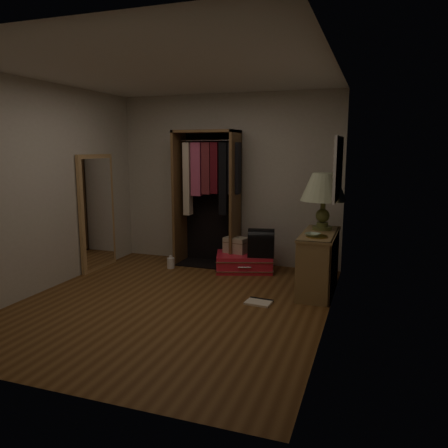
{
  "coord_description": "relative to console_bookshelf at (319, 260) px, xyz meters",
  "views": [
    {
      "loc": [
        2.16,
        -4.4,
        1.79
      ],
      "look_at": [
        0.3,
        0.95,
        0.8
      ],
      "focal_mm": 35.0,
      "sensor_mm": 36.0,
      "label": 1
    }
  ],
  "objects": [
    {
      "name": "floor_mirror",
      "position": [
        -3.24,
        -0.03,
        0.45
      ],
      "size": [
        0.06,
        0.8,
        1.7
      ],
      "color": "tan",
      "rests_on": "ground"
    },
    {
      "name": "open_wardrobe",
      "position": [
        -1.75,
        0.74,
        0.82
      ],
      "size": [
        1.0,
        0.5,
        2.05
      ],
      "color": "brown",
      "rests_on": "ground"
    },
    {
      "name": "table_lamp",
      "position": [
        0.0,
        0.22,
        0.88
      ],
      "size": [
        0.64,
        0.64,
        0.73
      ],
      "rotation": [
        0.0,
        0.0,
        -0.1
      ],
      "color": "#535C2C",
      "rests_on": "console_bookshelf"
    },
    {
      "name": "pink_suitcase",
      "position": [
        -1.15,
        0.57,
        -0.27
      ],
      "size": [
        0.97,
        0.82,
        0.25
      ],
      "rotation": [
        0.0,
        0.0,
        0.31
      ],
      "color": "red",
      "rests_on": "ground"
    },
    {
      "name": "black_bag",
      "position": [
        -0.88,
        0.5,
        0.06
      ],
      "size": [
        0.41,
        0.31,
        0.41
      ],
      "rotation": [
        0.0,
        0.0,
        0.2
      ],
      "color": "black",
      "rests_on": "pink_suitcase"
    },
    {
      "name": "brass_tray",
      "position": [
        0.0,
        -0.29,
        0.36
      ],
      "size": [
        0.33,
        0.33,
        0.01
      ],
      "rotation": [
        0.0,
        0.0,
        -0.43
      ],
      "color": "#A2863E",
      "rests_on": "console_bookshelf"
    },
    {
      "name": "ground",
      "position": [
        -1.54,
        -1.03,
        -0.4
      ],
      "size": [
        4.0,
        4.0,
        0.0
      ],
      "primitive_type": "plane",
      "color": "brown",
      "rests_on": "ground"
    },
    {
      "name": "train_case",
      "position": [
        -1.29,
        0.61,
        -0.03
      ],
      "size": [
        0.38,
        0.3,
        0.25
      ],
      "rotation": [
        0.0,
        0.0,
        -0.2
      ],
      "color": "tan",
      "rests_on": "pink_suitcase"
    },
    {
      "name": "white_jug",
      "position": [
        -2.23,
        0.32,
        -0.32
      ],
      "size": [
        0.15,
        0.15,
        0.2
      ],
      "rotation": [
        0.0,
        0.0,
        -0.39
      ],
      "color": "white",
      "rests_on": "ground"
    },
    {
      "name": "ceramic_bowl",
      "position": [
        -0.05,
        -0.29,
        0.37
      ],
      "size": [
        0.23,
        0.23,
        0.04
      ],
      "primitive_type": "imported",
      "rotation": [
        0.0,
        0.0,
        -0.38
      ],
      "color": "#9FBFA1",
      "rests_on": "console_bookshelf"
    },
    {
      "name": "console_bookshelf",
      "position": [
        0.0,
        0.0,
        0.0
      ],
      "size": [
        0.42,
        1.12,
        0.75
      ],
      "color": "olive",
      "rests_on": "ground"
    },
    {
      "name": "room_walls",
      "position": [
        -1.46,
        -0.98,
        1.1
      ],
      "size": [
        3.52,
        4.02,
        2.6
      ],
      "color": "#BCB6A8",
      "rests_on": "ground"
    },
    {
      "name": "floor_book",
      "position": [
        -0.59,
        -0.69,
        -0.39
      ],
      "size": [
        0.31,
        0.26,
        0.03
      ],
      "rotation": [
        0.0,
        0.0,
        -0.09
      ],
      "color": "#EDE0C7",
      "rests_on": "ground"
    }
  ]
}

